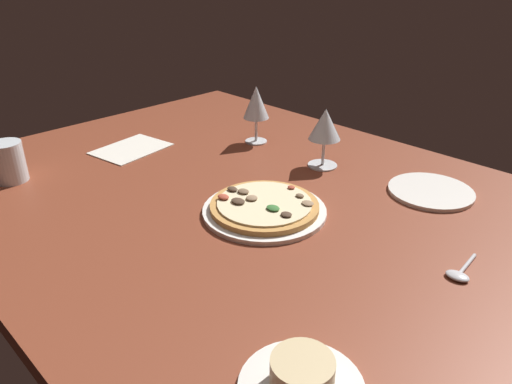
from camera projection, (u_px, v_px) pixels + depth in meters
dining_table at (248, 204)px, 110.72cm from camera, size 150.00×110.00×4.00cm
pizza_main at (264, 208)px, 102.38cm from camera, size 26.18×26.18×3.37cm
ramekin_on_saucer at (302, 380)px, 60.64cm from camera, size 16.21×16.21×5.06cm
wine_glass_far at (256, 104)px, 135.79cm from camera, size 7.29×7.29×16.37cm
wine_glass_near at (325, 126)px, 120.44cm from camera, size 8.09×8.09×15.19cm
water_glass at (9, 164)px, 115.40cm from camera, size 7.58×7.58×9.66cm
side_plate at (431, 191)px, 111.08cm from camera, size 19.10×19.10×0.90cm
paper_menu at (131, 149)px, 135.51cm from camera, size 17.36×21.29×0.30cm
spoon at (460, 273)px, 82.98cm from camera, size 4.21×10.09×1.00cm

